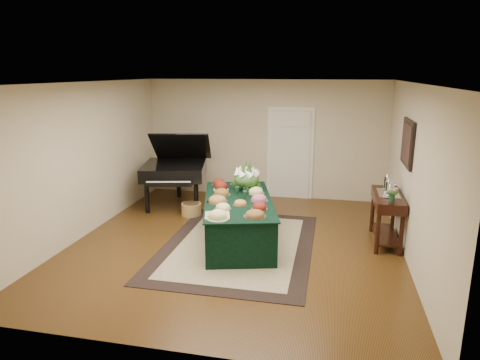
% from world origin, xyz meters
% --- Properties ---
extents(ground, '(6.00, 6.00, 0.00)m').
position_xyz_m(ground, '(0.00, 0.00, 0.00)').
color(ground, black).
rests_on(ground, ground).
extents(area_rug, '(2.47, 3.46, 0.01)m').
position_xyz_m(area_rug, '(0.05, -0.09, 0.01)').
color(area_rug, black).
rests_on(area_rug, ground).
extents(kitchen_doorway, '(1.05, 0.07, 2.10)m').
position_xyz_m(kitchen_doorway, '(0.60, 2.97, 1.02)').
color(kitchen_doorway, white).
rests_on(kitchen_doorway, ground).
extents(buffet_table, '(1.71, 2.61, 0.75)m').
position_xyz_m(buffet_table, '(0.00, 0.15, 0.38)').
color(buffet_table, black).
rests_on(buffet_table, ground).
extents(food_platters, '(1.33, 2.43, 0.13)m').
position_xyz_m(food_platters, '(-0.03, 0.21, 0.79)').
color(food_platters, silver).
rests_on(food_platters, buffet_table).
extents(cutting_board, '(0.45, 0.45, 0.10)m').
position_xyz_m(cutting_board, '(-0.12, -0.76, 0.78)').
color(cutting_board, tan).
rests_on(cutting_board, buffet_table).
extents(green_goblets, '(0.26, 0.32, 0.18)m').
position_xyz_m(green_goblets, '(0.08, 0.23, 0.84)').
color(green_goblets, '#143421').
rests_on(green_goblets, buffet_table).
extents(floral_centerpiece, '(0.48, 0.48, 0.48)m').
position_xyz_m(floral_centerpiece, '(0.04, 0.69, 1.03)').
color(floral_centerpiece, '#143421').
rests_on(floral_centerpiece, buffet_table).
extents(grand_piano, '(1.62, 1.80, 1.64)m').
position_xyz_m(grand_piano, '(-1.78, 1.84, 0.81)').
color(grand_piano, black).
rests_on(grand_piano, ground).
extents(wicker_basket, '(0.41, 0.41, 0.25)m').
position_xyz_m(wicker_basket, '(-1.23, 1.25, 0.13)').
color(wicker_basket, olive).
rests_on(wicker_basket, ground).
extents(mahogany_sideboard, '(0.45, 1.22, 0.87)m').
position_xyz_m(mahogany_sideboard, '(2.49, 0.57, 0.67)').
color(mahogany_sideboard, black).
rests_on(mahogany_sideboard, ground).
extents(tea_service, '(0.34, 0.58, 0.30)m').
position_xyz_m(tea_service, '(2.50, 0.64, 0.98)').
color(tea_service, silver).
rests_on(tea_service, mahogany_sideboard).
extents(pink_bouquet, '(0.20, 0.20, 0.25)m').
position_xyz_m(pink_bouquet, '(2.50, 0.13, 1.04)').
color(pink_bouquet, '#143421').
rests_on(pink_bouquet, mahogany_sideboard).
extents(wall_painting, '(0.05, 0.95, 0.75)m').
position_xyz_m(wall_painting, '(2.72, 0.57, 1.75)').
color(wall_painting, black).
rests_on(wall_painting, ground).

